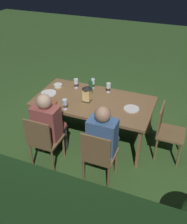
% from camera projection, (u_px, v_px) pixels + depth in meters
% --- Properties ---
extents(ground_plane, '(16.00, 16.00, 0.00)m').
position_uv_depth(ground_plane, '(93.00, 137.00, 4.47)').
color(ground_plane, '#385B28').
extents(dining_table, '(1.87, 0.98, 0.74)m').
position_uv_depth(dining_table, '(93.00, 103.00, 4.09)').
color(dining_table, olive).
rests_on(dining_table, ground).
extents(chair_head_near, '(0.40, 0.42, 0.87)m').
position_uv_depth(chair_head_near, '(167.00, 130.00, 3.84)').
color(chair_head_near, brown).
rests_on(chair_head_near, ground).
extents(chair_side_right_b, '(0.42, 0.40, 0.87)m').
position_uv_depth(chair_side_right_b, '(43.00, 139.00, 3.65)').
color(chair_side_right_b, brown).
rests_on(chair_side_right_b, ground).
extents(person_in_rust, '(0.38, 0.47, 1.15)m').
position_uv_depth(person_in_rust, '(49.00, 123.00, 3.72)').
color(person_in_rust, '#9E4C47').
rests_on(person_in_rust, ground).
extents(chair_side_right_a, '(0.42, 0.40, 0.87)m').
position_uv_depth(chair_side_right_a, '(98.00, 154.00, 3.39)').
color(chair_side_right_a, brown).
rests_on(chair_side_right_a, ground).
extents(person_in_blue, '(0.38, 0.47, 1.15)m').
position_uv_depth(person_in_blue, '(104.00, 137.00, 3.46)').
color(person_in_blue, '#426699').
rests_on(person_in_blue, ground).
extents(lantern_centerpiece, '(0.15, 0.15, 0.27)m').
position_uv_depth(lantern_centerpiece, '(87.00, 93.00, 3.97)').
color(lantern_centerpiece, black).
rests_on(lantern_centerpiece, dining_table).
extents(green_bottle_on_table, '(0.07, 0.07, 0.29)m').
position_uv_depth(green_bottle_on_table, '(91.00, 87.00, 4.22)').
color(green_bottle_on_table, '#1E5B2D').
rests_on(green_bottle_on_table, dining_table).
extents(wine_glass_a, '(0.08, 0.08, 0.17)m').
position_uv_depth(wine_glass_a, '(76.00, 82.00, 4.34)').
color(wine_glass_a, silver).
rests_on(wine_glass_a, dining_table).
extents(wine_glass_b, '(0.08, 0.08, 0.17)m').
position_uv_depth(wine_glass_b, '(93.00, 82.00, 4.34)').
color(wine_glass_b, silver).
rests_on(wine_glass_b, dining_table).
extents(wine_glass_c, '(0.08, 0.08, 0.17)m').
position_uv_depth(wine_glass_c, '(108.00, 86.00, 4.22)').
color(wine_glass_c, silver).
rests_on(wine_glass_c, dining_table).
extents(wine_glass_d, '(0.08, 0.08, 0.17)m').
position_uv_depth(wine_glass_d, '(65.00, 103.00, 3.78)').
color(wine_glass_d, silver).
rests_on(wine_glass_d, dining_table).
extents(plate_a, '(0.23, 0.23, 0.01)m').
position_uv_depth(plate_a, '(131.00, 109.00, 3.84)').
color(plate_a, silver).
rests_on(plate_a, dining_table).
extents(plate_b, '(0.25, 0.25, 0.01)m').
position_uv_depth(plate_b, '(49.00, 93.00, 4.24)').
color(plate_b, white).
rests_on(plate_b, dining_table).
extents(bowl_olives, '(0.15, 0.15, 0.04)m').
position_uv_depth(bowl_olives, '(52.00, 103.00, 3.96)').
color(bowl_olives, '#9E5138').
rests_on(bowl_olives, dining_table).
extents(bowl_bread, '(0.15, 0.15, 0.04)m').
position_uv_depth(bowl_bread, '(58.00, 85.00, 4.44)').
color(bowl_bread, silver).
rests_on(bowl_bread, dining_table).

